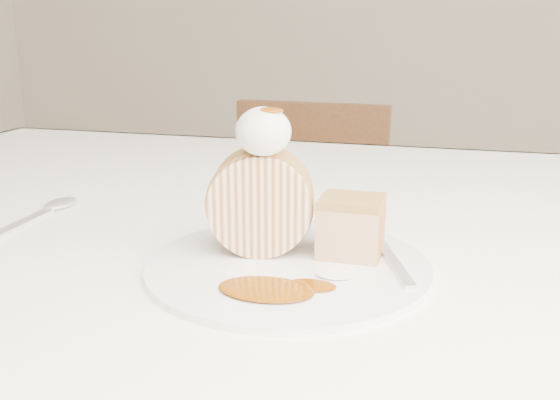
# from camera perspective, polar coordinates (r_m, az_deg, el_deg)

# --- Properties ---
(table) EXTENTS (1.40, 0.90, 0.75)m
(table) POSITION_cam_1_polar(r_m,az_deg,el_deg) (0.74, 1.24, -7.99)
(table) COLOR white
(table) RESTS_ON ground
(chair_far) EXTENTS (0.38, 0.38, 0.78)m
(chair_far) POSITION_cam_1_polar(r_m,az_deg,el_deg) (1.65, 3.59, -2.40)
(chair_far) COLOR brown
(chair_far) RESTS_ON ground
(plate) EXTENTS (0.25, 0.25, 0.01)m
(plate) POSITION_cam_1_polar(r_m,az_deg,el_deg) (0.55, 0.74, -6.04)
(plate) COLOR white
(plate) RESTS_ON table
(roulade_slice) EXTENTS (0.10, 0.07, 0.09)m
(roulade_slice) POSITION_cam_1_polar(r_m,az_deg,el_deg) (0.56, -1.78, -0.17)
(roulade_slice) COLOR beige
(roulade_slice) RESTS_ON plate
(cake_chunk) EXTENTS (0.06, 0.05, 0.05)m
(cake_chunk) POSITION_cam_1_polar(r_m,az_deg,el_deg) (0.56, 6.51, -2.74)
(cake_chunk) COLOR #AF8642
(cake_chunk) RESTS_ON plate
(whipped_cream) EXTENTS (0.05, 0.05, 0.04)m
(whipped_cream) POSITION_cam_1_polar(r_m,az_deg,el_deg) (0.53, -1.53, 6.29)
(whipped_cream) COLOR white
(whipped_cream) RESTS_ON roulade_slice
(caramel_drizzle) EXTENTS (0.02, 0.02, 0.01)m
(caramel_drizzle) POSITION_cam_1_polar(r_m,az_deg,el_deg) (0.52, -0.96, 8.77)
(caramel_drizzle) COLOR #733604
(caramel_drizzle) RESTS_ON whipped_cream
(caramel_pool) EXTENTS (0.08, 0.05, 0.00)m
(caramel_pool) POSITION_cam_1_polar(r_m,az_deg,el_deg) (0.49, -1.29, -8.13)
(caramel_pool) COLOR #733604
(caramel_pool) RESTS_ON plate
(fork) EXTENTS (0.07, 0.14, 0.00)m
(fork) POSITION_cam_1_polar(r_m,az_deg,el_deg) (0.55, 10.37, -5.67)
(fork) COLOR silver
(fork) RESTS_ON plate
(spoon) EXTENTS (0.03, 0.18, 0.00)m
(spoon) POSITION_cam_1_polar(r_m,az_deg,el_deg) (0.70, -23.53, -2.50)
(spoon) COLOR silver
(spoon) RESTS_ON table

